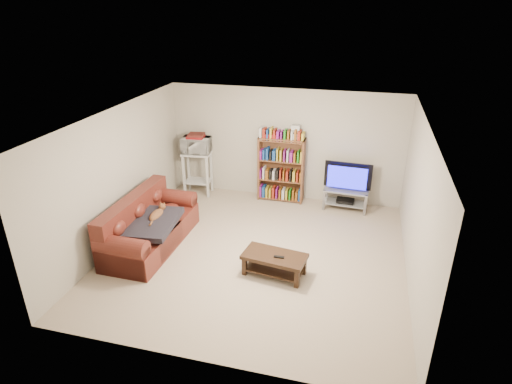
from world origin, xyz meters
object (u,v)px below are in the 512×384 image
(coffee_table, at_px, (274,261))
(bookshelf, at_px, (281,169))
(sofa, at_px, (147,229))
(tv_stand, at_px, (346,196))

(coffee_table, bearing_deg, bookshelf, 107.59)
(sofa, height_order, tv_stand, sofa)
(coffee_table, xyz_separation_m, tv_stand, (0.94, 2.66, 0.06))
(coffee_table, distance_m, bookshelf, 2.87)
(coffee_table, relative_size, bookshelf, 0.75)
(bookshelf, bearing_deg, coffee_table, -80.28)
(coffee_table, height_order, tv_stand, tv_stand)
(sofa, xyz_separation_m, tv_stand, (3.33, 2.33, -0.01))
(sofa, height_order, coffee_table, sofa)
(sofa, xyz_separation_m, coffee_table, (2.39, -0.33, -0.07))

